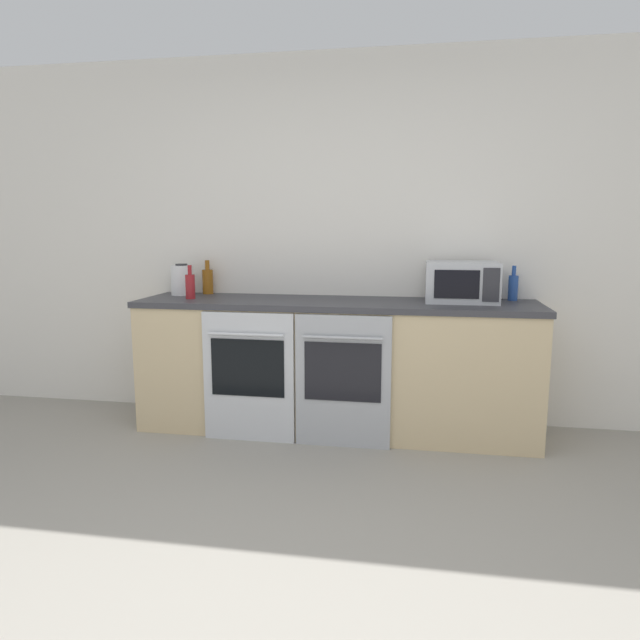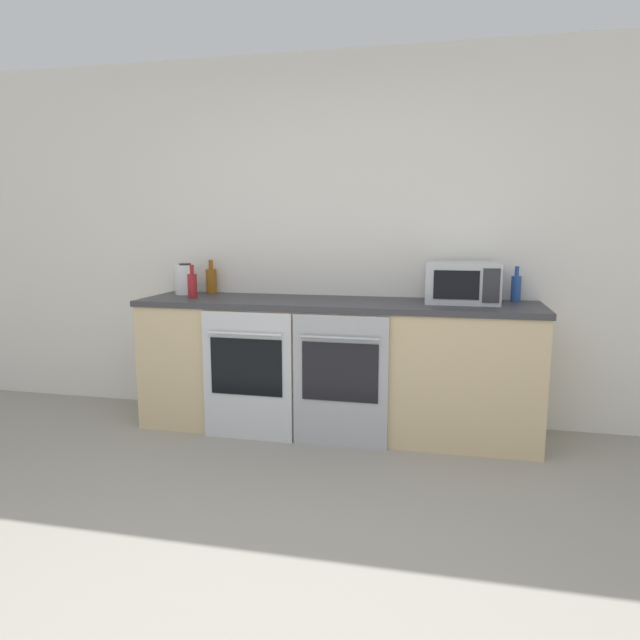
% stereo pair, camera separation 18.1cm
% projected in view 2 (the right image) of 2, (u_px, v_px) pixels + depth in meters
% --- Properties ---
extents(ground_plane, '(16.00, 16.00, 0.00)m').
position_uv_depth(ground_plane, '(222.00, 626.00, 2.01)').
color(ground_plane, gray).
extents(wall_back, '(10.00, 0.06, 2.60)m').
position_uv_depth(wall_back, '(345.00, 241.00, 4.11)').
color(wall_back, silver).
rests_on(wall_back, ground_plane).
extents(counter_back, '(2.70, 0.63, 0.90)m').
position_uv_depth(counter_back, '(335.00, 366.00, 3.92)').
color(counter_back, '#D1B789').
rests_on(counter_back, ground_plane).
extents(oven_left, '(0.61, 0.06, 0.85)m').
position_uv_depth(oven_left, '(247.00, 376.00, 3.73)').
color(oven_left, silver).
rests_on(oven_left, ground_plane).
extents(oven_right, '(0.61, 0.06, 0.85)m').
position_uv_depth(oven_right, '(340.00, 381.00, 3.59)').
color(oven_right, '#A8AAAF').
rests_on(oven_right, ground_plane).
extents(microwave, '(0.47, 0.35, 0.27)m').
position_uv_depth(microwave, '(463.00, 283.00, 3.73)').
color(microwave, '#B7BABF').
rests_on(microwave, counter_back).
extents(bottle_red, '(0.07, 0.07, 0.23)m').
position_uv_depth(bottle_red, '(192.00, 285.00, 3.99)').
color(bottle_red, maroon).
rests_on(bottle_red, counter_back).
extents(bottle_amber, '(0.08, 0.08, 0.25)m').
position_uv_depth(bottle_amber, '(211.00, 280.00, 4.28)').
color(bottle_amber, '#8C5114').
rests_on(bottle_amber, counter_back).
extents(bottle_blue, '(0.07, 0.07, 0.24)m').
position_uv_depth(bottle_blue, '(516.00, 288.00, 3.80)').
color(bottle_blue, '#234793').
rests_on(bottle_blue, counter_back).
extents(kettle, '(0.16, 0.16, 0.23)m').
position_uv_depth(kettle, '(186.00, 279.00, 4.22)').
color(kettle, white).
rests_on(kettle, counter_back).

